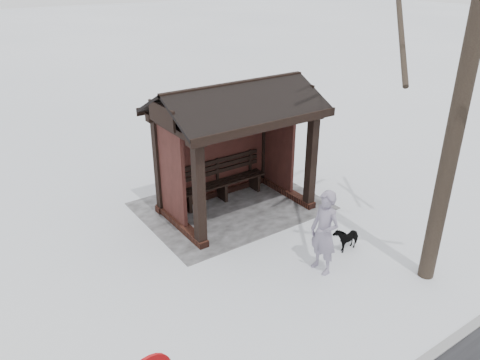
# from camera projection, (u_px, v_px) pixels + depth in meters

# --- Properties ---
(ground) EXTENTS (120.00, 120.00, 0.00)m
(ground) POSITION_uv_depth(u_px,v_px,m) (236.00, 209.00, 11.25)
(ground) COLOR white
(ground) RESTS_ON ground
(kerb) EXTENTS (120.00, 0.15, 0.06)m
(kerb) POSITION_uv_depth(u_px,v_px,m) (438.00, 351.00, 7.15)
(kerb) COLOR gray
(kerb) RESTS_ON ground
(trampled_patch) EXTENTS (4.20, 3.20, 0.02)m
(trampled_patch) POSITION_uv_depth(u_px,v_px,m) (232.00, 206.00, 11.39)
(trampled_patch) COLOR #97979C
(trampled_patch) RESTS_ON ground
(bus_shelter) EXTENTS (3.60, 2.40, 3.09)m
(bus_shelter) POSITION_uv_depth(u_px,v_px,m) (232.00, 122.00, 10.45)
(bus_shelter) COLOR #331812
(bus_shelter) RESTS_ON ground
(pedestrian) EXTENTS (0.44, 0.63, 1.68)m
(pedestrian) POSITION_uv_depth(u_px,v_px,m) (324.00, 233.00, 8.69)
(pedestrian) COLOR gray
(pedestrian) RESTS_ON ground
(dog) EXTENTS (0.63, 0.33, 0.52)m
(dog) POSITION_uv_depth(u_px,v_px,m) (346.00, 237.00, 9.63)
(dog) COLOR black
(dog) RESTS_ON ground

